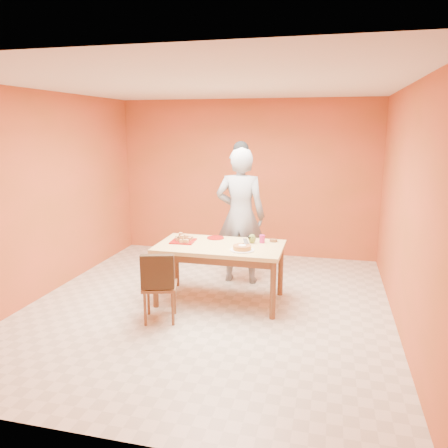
% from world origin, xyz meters
% --- Properties ---
extents(floor, '(5.00, 5.00, 0.00)m').
position_xyz_m(floor, '(0.00, 0.00, 0.00)').
color(floor, beige).
rests_on(floor, ground).
extents(ceiling, '(5.00, 5.00, 0.00)m').
position_xyz_m(ceiling, '(0.00, 0.00, 2.70)').
color(ceiling, silver).
rests_on(ceiling, wall_back).
extents(wall_back, '(4.50, 0.00, 4.50)m').
position_xyz_m(wall_back, '(0.00, 2.50, 1.35)').
color(wall_back, '#D55031').
rests_on(wall_back, floor).
extents(wall_left, '(0.00, 5.00, 5.00)m').
position_xyz_m(wall_left, '(-2.25, 0.00, 1.35)').
color(wall_left, '#D55031').
rests_on(wall_left, floor).
extents(wall_right, '(0.00, 5.00, 5.00)m').
position_xyz_m(wall_right, '(2.25, 0.00, 1.35)').
color(wall_right, '#D55031').
rests_on(wall_right, floor).
extents(dining_table, '(1.60, 0.90, 0.76)m').
position_xyz_m(dining_table, '(0.10, 0.22, 0.67)').
color(dining_table, '#DDB673').
rests_on(dining_table, floor).
extents(dining_chair, '(0.50, 0.55, 0.85)m').
position_xyz_m(dining_chair, '(-0.44, -0.52, 0.44)').
color(dining_chair, brown).
rests_on(dining_chair, floor).
extents(pastry_pile, '(0.27, 0.27, 0.09)m').
position_xyz_m(pastry_pile, '(-0.40, 0.25, 0.82)').
color(pastry_pile, '#B87D4E').
rests_on(pastry_pile, pastry_platter).
extents(person, '(0.72, 0.48, 1.96)m').
position_xyz_m(person, '(0.20, 1.03, 0.98)').
color(person, gray).
rests_on(person, floor).
extents(pastry_platter, '(0.32, 0.32, 0.02)m').
position_xyz_m(pastry_platter, '(-0.40, 0.25, 0.77)').
color(pastry_platter, maroon).
rests_on(pastry_platter, dining_table).
extents(red_dinner_plate, '(0.26, 0.26, 0.01)m').
position_xyz_m(red_dinner_plate, '(-0.04, 0.53, 0.77)').
color(red_dinner_plate, maroon).
rests_on(red_dinner_plate, dining_table).
extents(white_cake_plate, '(0.37, 0.37, 0.01)m').
position_xyz_m(white_cake_plate, '(0.43, 0.03, 0.77)').
color(white_cake_plate, white).
rests_on(white_cake_plate, dining_table).
extents(sponge_cake, '(0.25, 0.25, 0.05)m').
position_xyz_m(sponge_cake, '(0.43, 0.03, 0.80)').
color(sponge_cake, gold).
rests_on(sponge_cake, white_cake_plate).
extents(cake_server, '(0.13, 0.28, 0.01)m').
position_xyz_m(cake_server, '(0.44, 0.21, 0.83)').
color(cake_server, silver).
rests_on(cake_server, sponge_cake).
extents(egg_ornament, '(0.11, 0.09, 0.12)m').
position_xyz_m(egg_ornament, '(0.49, 0.40, 0.82)').
color(egg_ornament, olive).
rests_on(egg_ornament, dining_table).
extents(magenta_glass, '(0.09, 0.09, 0.10)m').
position_xyz_m(magenta_glass, '(0.61, 0.45, 0.81)').
color(magenta_glass, '#B81B64').
rests_on(magenta_glass, dining_table).
extents(checker_tin, '(0.12, 0.12, 0.03)m').
position_xyz_m(checker_tin, '(0.75, 0.54, 0.78)').
color(checker_tin, '#351F0E').
rests_on(checker_tin, dining_table).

